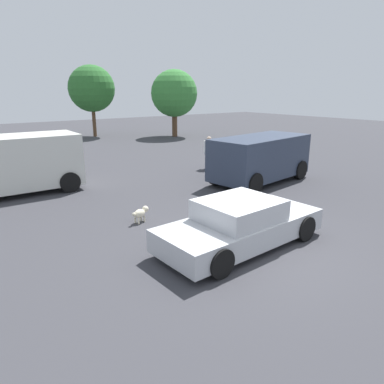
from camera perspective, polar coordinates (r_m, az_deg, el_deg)
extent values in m
plane|color=#38383D|center=(8.77, 9.83, -8.88)|extent=(80.00, 80.00, 0.00)
cube|color=#B7BABF|center=(8.70, 7.99, -5.94)|extent=(4.41, 1.88, 0.53)
cube|color=#B7BABF|center=(8.45, 7.66, -2.88)|extent=(1.88, 1.65, 0.49)
cube|color=slate|center=(9.07, 11.41, -1.73)|extent=(0.11, 1.46, 0.41)
cube|color=slate|center=(7.88, 3.32, -4.20)|extent=(0.11, 1.46, 0.41)
cylinder|color=black|center=(10.27, 10.31, -3.18)|extent=(0.65, 0.24, 0.64)
cylinder|color=black|center=(9.38, 17.81, -5.62)|extent=(0.65, 0.24, 0.64)
cylinder|color=black|center=(8.39, -3.11, -7.44)|extent=(0.65, 0.24, 0.64)
cylinder|color=black|center=(7.27, 4.58, -11.39)|extent=(0.65, 0.24, 0.64)
ellipsoid|color=beige|center=(10.22, -8.50, -3.45)|extent=(0.43, 0.34, 0.24)
sphere|color=beige|center=(10.36, -7.58, -2.75)|extent=(0.19, 0.19, 0.19)
sphere|color=beige|center=(10.41, -7.33, -2.69)|extent=(0.09, 0.09, 0.09)
cylinder|color=beige|center=(10.41, -8.25, -4.18)|extent=(0.06, 0.06, 0.18)
cylinder|color=beige|center=(10.32, -7.72, -4.34)|extent=(0.06, 0.06, 0.18)
cylinder|color=beige|center=(10.25, -9.19, -4.55)|extent=(0.06, 0.06, 0.18)
cylinder|color=beige|center=(10.16, -8.66, -4.71)|extent=(0.06, 0.06, 0.18)
sphere|color=beige|center=(10.05, -9.41, -3.60)|extent=(0.11, 0.11, 0.11)
cube|color=silver|center=(14.29, -27.78, 4.19)|extent=(4.99, 2.13, 1.90)
cylinder|color=black|center=(13.90, -19.22, 1.53)|extent=(0.77, 0.27, 0.76)
cylinder|color=black|center=(15.67, -21.19, 2.93)|extent=(0.77, 0.27, 0.76)
cube|color=#2D384C|center=(14.74, 11.01, 5.64)|extent=(4.72, 2.54, 1.64)
cube|color=slate|center=(12.94, 5.45, 6.05)|extent=(0.27, 1.67, 0.65)
cylinder|color=black|center=(13.03, 10.06, 1.36)|extent=(0.83, 0.35, 0.80)
cylinder|color=black|center=(14.16, 3.92, 2.76)|extent=(0.83, 0.35, 0.80)
cylinder|color=black|center=(15.77, 17.12, 3.46)|extent=(0.83, 0.35, 0.80)
cylinder|color=black|center=(16.72, 11.51, 4.54)|extent=(0.83, 0.35, 0.80)
cylinder|color=navy|center=(17.13, 2.98, 5.10)|extent=(0.13, 0.13, 0.79)
cylinder|color=navy|center=(17.21, 2.49, 5.16)|extent=(0.13, 0.13, 0.79)
cube|color=white|center=(17.06, 2.77, 7.35)|extent=(0.36, 0.46, 0.56)
cylinder|color=white|center=(16.95, 3.47, 7.11)|extent=(0.09, 0.09, 0.66)
cylinder|color=white|center=(17.18, 2.07, 7.26)|extent=(0.09, 0.09, 0.66)
sphere|color=beige|center=(17.00, 2.78, 8.63)|extent=(0.21, 0.21, 0.21)
cylinder|color=brown|center=(29.46, -2.83, 10.99)|extent=(0.43, 0.43, 2.05)
sphere|color=#387F38|center=(29.34, -2.90, 15.70)|extent=(3.73, 3.73, 3.73)
cylinder|color=brown|center=(30.47, -15.59, 10.97)|extent=(0.29, 0.29, 2.44)
sphere|color=#2D6B2D|center=(30.37, -15.97, 15.84)|extent=(3.67, 3.67, 3.67)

